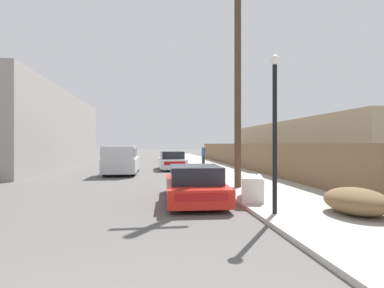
{
  "coord_description": "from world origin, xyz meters",
  "views": [
    {
      "loc": [
        0.45,
        -2.01,
        1.97
      ],
      "look_at": [
        2.15,
        10.85,
        1.96
      ],
      "focal_mm": 28.0,
      "sensor_mm": 36.0,
      "label": 1
    }
  ],
  "objects": [
    {
      "name": "building_right_house",
      "position": [
        12.75,
        19.4,
        1.81
      ],
      "size": [
        6.0,
        19.45,
        3.61
      ],
      "primitive_type": "cube",
      "color": "tan",
      "rests_on": "ground"
    },
    {
      "name": "discarded_fridge",
      "position": [
        3.78,
        7.74,
        0.5
      ],
      "size": [
        1.14,
        1.8,
        0.78
      ],
      "rotation": [
        0.0,
        0.0,
        -0.29
      ],
      "color": "silver",
      "rests_on": "sidewalk_curb"
    },
    {
      "name": "sidewalk_curb",
      "position": [
        5.3,
        23.5,
        0.06
      ],
      "size": [
        4.2,
        63.0,
        0.12
      ],
      "primitive_type": "cube",
      "color": "#ADA89E",
      "rests_on": "ground"
    },
    {
      "name": "brush_pile",
      "position": [
        5.76,
        5.23,
        0.47
      ],
      "size": [
        1.45,
        1.89,
        0.69
      ],
      "color": "brown",
      "rests_on": "sidewalk_curb"
    },
    {
      "name": "street_lamp",
      "position": [
        3.67,
        5.58,
        2.59
      ],
      "size": [
        0.26,
        0.26,
        4.21
      ],
      "color": "black",
      "rests_on": "sidewalk_curb"
    },
    {
      "name": "pickup_truck",
      "position": [
        -1.54,
        17.71,
        0.91
      ],
      "size": [
        2.06,
        5.27,
        1.83
      ],
      "rotation": [
        0.0,
        0.0,
        3.13
      ],
      "color": "silver",
      "rests_on": "ground"
    },
    {
      "name": "wooden_fence",
      "position": [
        7.25,
        18.75,
        1.06
      ],
      "size": [
        0.08,
        36.38,
        1.87
      ],
      "primitive_type": "cube",
      "color": "brown",
      "rests_on": "sidewalk_curb"
    },
    {
      "name": "building_left_block",
      "position": [
        -10.15,
        25.66,
        3.2
      ],
      "size": [
        7.0,
        22.3,
        6.4
      ],
      "primitive_type": "cube",
      "color": "gray",
      "rests_on": "ground"
    },
    {
      "name": "utility_pole",
      "position": [
        4.07,
        10.44,
        4.88
      ],
      "size": [
        1.8,
        0.29,
        9.28
      ],
      "color": "#4C3826",
      "rests_on": "sidewalk_curb"
    },
    {
      "name": "parked_sports_car_red",
      "position": [
        1.87,
        8.18,
        0.56
      ],
      "size": [
        2.07,
        4.56,
        1.24
      ],
      "rotation": [
        0.0,
        0.0,
        -0.04
      ],
      "color": "red",
      "rests_on": "ground"
    },
    {
      "name": "car_parked_mid",
      "position": [
        1.91,
        20.9,
        0.65
      ],
      "size": [
        2.03,
        4.2,
        1.4
      ],
      "rotation": [
        0.0,
        0.0,
        0.03
      ],
      "color": "silver",
      "rests_on": "ground"
    },
    {
      "name": "pedestrian",
      "position": [
        5.17,
        25.58,
        0.99
      ],
      "size": [
        0.34,
        0.34,
        1.69
      ],
      "color": "#282D42",
      "rests_on": "sidewalk_curb"
    }
  ]
}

